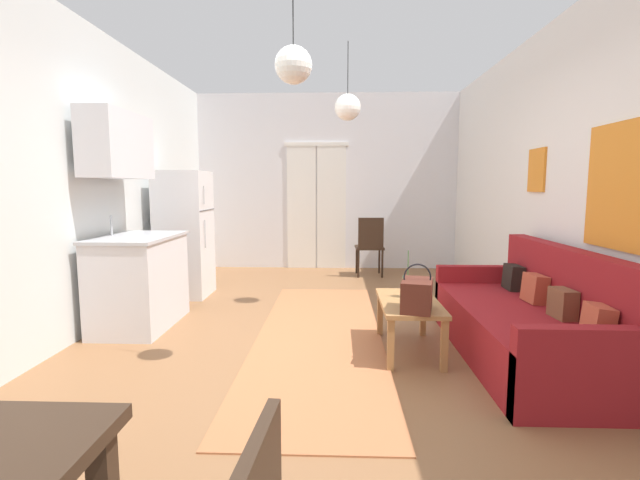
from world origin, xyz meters
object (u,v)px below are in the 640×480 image
handbag (417,295)px  pendant_lamp_far (348,107)px  coffee_table (409,308)px  bamboo_vase (408,286)px  pendant_lamp_near (293,65)px  refrigerator (185,234)px  couch (531,325)px  accent_chair (370,244)px

handbag → pendant_lamp_far: 2.33m
coffee_table → bamboo_vase: (0.00, 0.12, 0.16)m
pendant_lamp_near → handbag: bearing=13.4°
coffee_table → refrigerator: (-2.51, 1.86, 0.41)m
bamboo_vase → pendant_lamp_near: pendant_lamp_near is taller
couch → pendant_lamp_near: pendant_lamp_near is taller
coffee_table → accent_chair: size_ratio=1.00×
coffee_table → bamboo_vase: bearing=88.7°
refrigerator → accent_chair: size_ratio=1.72×
handbag → pendant_lamp_far: pendant_lamp_far is taller
coffee_table → pendant_lamp_near: pendant_lamp_near is taller
coffee_table → pendant_lamp_far: bearing=111.1°
couch → refrigerator: bearing=149.9°
couch → handbag: (-0.93, -0.16, 0.28)m
couch → refrigerator: refrigerator is taller
handbag → refrigerator: size_ratio=0.24×
coffee_table → refrigerator: 3.15m
handbag → pendant_lamp_far: (-0.50, 1.56, 1.66)m
pendant_lamp_near → pendant_lamp_far: 1.83m
coffee_table → accent_chair: 3.15m
bamboo_vase → pendant_lamp_far: size_ratio=0.49×
couch → accent_chair: (-1.04, 3.28, 0.23)m
bamboo_vase → handbag: (0.01, -0.41, 0.03)m
coffee_table → pendant_lamp_far: (-0.49, 1.27, 1.84)m
pendant_lamp_far → coffee_table: bearing=-68.9°
couch → pendant_lamp_far: bearing=135.5°
refrigerator → pendant_lamp_near: size_ratio=1.88×
refrigerator → handbag: bearing=-40.6°
bamboo_vase → handbag: size_ratio=1.08×
handbag → pendant_lamp_far: bearing=107.7°
bamboo_vase → pendant_lamp_far: pendant_lamp_far is taller
pendant_lamp_far → couch: bearing=-44.5°
pendant_lamp_far → handbag: bearing=-72.3°
accent_chair → pendant_lamp_near: 4.10m
bamboo_vase → pendant_lamp_near: 1.99m
couch → pendant_lamp_near: 2.68m
bamboo_vase → accent_chair: accent_chair is taller
couch → handbag: bearing=-170.4°
accent_chair → pendant_lamp_far: pendant_lamp_far is taller
coffee_table → pendant_lamp_near: (-0.90, -0.51, 1.82)m
handbag → pendant_lamp_near: pendant_lamp_near is taller
handbag → accent_chair: accent_chair is taller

